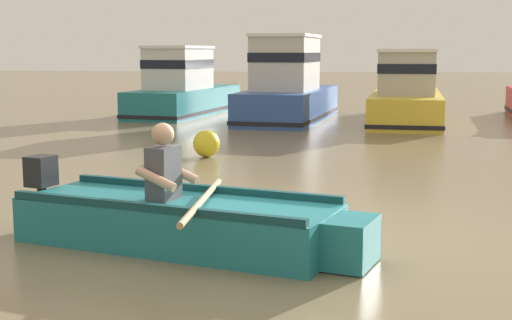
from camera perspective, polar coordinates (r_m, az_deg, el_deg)
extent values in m
plane|color=#7A6B4C|center=(7.63, 2.41, -5.66)|extent=(120.00, 120.00, 0.00)
cube|color=#1E727A|center=(7.11, -6.15, -4.93)|extent=(3.28, 1.93, 0.44)
cube|color=#1E727A|center=(6.44, 7.37, -6.37)|extent=(0.55, 0.69, 0.42)
cube|color=#103F43|center=(7.49, -4.23, -2.25)|extent=(2.94, 0.93, 0.08)
cube|color=#103F43|center=(6.63, -8.40, -3.74)|extent=(2.94, 0.93, 0.08)
cube|color=teal|center=(7.12, -6.87, -3.43)|extent=(0.55, 1.05, 0.06)
cylinder|color=black|center=(8.04, -16.41, -3.29)|extent=(0.12, 0.12, 0.54)
cube|color=black|center=(7.98, -16.51, -0.83)|extent=(0.31, 0.34, 0.32)
cube|color=#4C4C51|center=(7.09, -7.26, -1.03)|extent=(0.31, 0.39, 0.52)
sphere|color=tan|center=(7.04, -7.32, 2.03)|extent=(0.22, 0.22, 0.22)
cylinder|color=tan|center=(7.26, -6.02, -0.95)|extent=(0.43, 0.21, 0.23)
cylinder|color=tan|center=(6.88, -7.85, -1.49)|extent=(0.43, 0.21, 0.23)
cylinder|color=tan|center=(6.76, -4.25, -3.18)|extent=(0.12, 2.00, 0.06)
cube|color=#1E727A|center=(21.82, -5.55, 4.60)|extent=(2.52, 5.59, 0.78)
cube|color=black|center=(21.84, -5.55, 3.94)|extent=(2.57, 5.63, 0.10)
cube|color=silver|center=(21.33, -6.09, 7.12)|extent=(1.66, 2.44, 1.16)
cube|color=black|center=(21.33, -6.09, 7.51)|extent=(1.70, 2.48, 0.24)
cube|color=white|center=(21.32, -6.11, 8.79)|extent=(1.75, 2.56, 0.08)
cube|color=#2D519E|center=(19.89, 2.62, 4.35)|extent=(2.52, 5.59, 0.85)
cube|color=black|center=(19.91, 2.62, 3.56)|extent=(2.56, 5.64, 0.10)
cube|color=beige|center=(19.37, 2.33, 7.54)|extent=(1.71, 2.43, 1.38)
cube|color=black|center=(19.36, 2.34, 8.06)|extent=(1.74, 2.47, 0.24)
cube|color=white|center=(19.37, 2.35, 9.71)|extent=(1.80, 2.56, 0.08)
cube|color=gold|center=(19.96, 11.69, 4.08)|extent=(2.25, 6.07, 0.77)
cube|color=black|center=(19.98, 11.67, 3.37)|extent=(2.29, 6.11, 0.10)
cube|color=#B2ADA3|center=(19.37, 11.76, 6.69)|extent=(1.58, 2.60, 1.08)
cube|color=black|center=(19.37, 11.77, 7.09)|extent=(1.62, 2.63, 0.24)
cube|color=white|center=(19.37, 11.81, 8.40)|extent=(1.66, 2.73, 0.08)
sphere|color=yellow|center=(12.95, -3.91, 1.29)|extent=(0.48, 0.48, 0.48)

